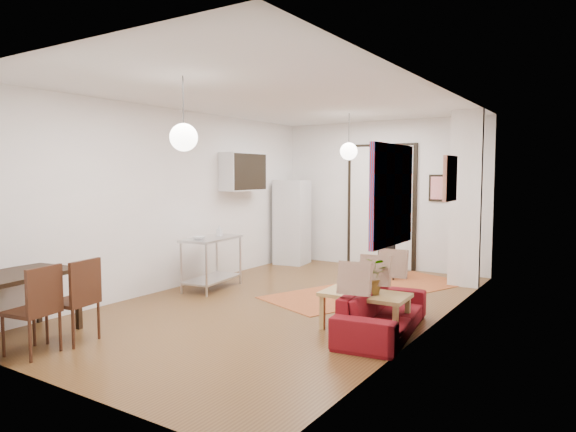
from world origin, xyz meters
The scene contains 27 objects.
floor centered at (0.00, 0.00, 0.00)m, with size 7.00×7.00×0.00m, color brown.
ceiling centered at (0.00, 0.00, 2.90)m, with size 4.20×7.00×0.02m, color silver.
wall_back centered at (0.00, 3.50, 1.45)m, with size 4.20×0.02×2.90m, color silver.
wall_front centered at (0.00, -3.50, 1.45)m, with size 4.20×0.02×2.90m, color silver.
wall_left centered at (-2.10, 0.00, 1.45)m, with size 0.02×7.00×2.90m, color silver.
wall_right centered at (2.10, 0.00, 1.45)m, with size 0.02×7.00×2.90m, color silver.
double_doors centered at (0.00, 3.46, 1.20)m, with size 1.44×0.06×2.50m, color white.
stub_partition centered at (1.85, 2.55, 1.45)m, with size 0.50×0.10×2.90m, color silver.
wall_cabinet centered at (-1.92, 1.50, 1.90)m, with size 0.35×1.00×0.70m, color silver.
painting_popart centered at (2.08, -1.25, 1.65)m, with size 0.05×1.00×1.00m, color red.
painting_abstract centered at (2.08, 0.80, 1.80)m, with size 0.05×0.50×0.60m, color beige.
poster_back centered at (1.15, 3.47, 1.60)m, with size 0.40×0.03×0.50m, color red.
print_left centered at (-2.07, 2.00, 1.95)m, with size 0.03×0.44×0.54m, color olive.
pendant_back centered at (0.00, 2.00, 2.25)m, with size 0.30×0.30×0.80m.
pendant_front centered at (0.00, -2.00, 2.25)m, with size 0.30×0.30×0.80m.
kilim_rug centered at (0.68, 1.47, 0.00)m, with size 1.33×3.55×0.01m, color #B2572C.
sofa centered at (1.69, -0.51, 0.26)m, with size 1.79×0.70×0.52m, color maroon.
coffee_table centered at (1.48, -0.53, 0.39)m, with size 1.04×0.62×0.45m.
potted_plant centered at (1.58, -0.53, 0.67)m, with size 0.34×0.40×0.44m, color #327134.
kitchen_counter centered at (-1.53, 0.16, 0.53)m, with size 0.69×1.16×0.84m.
bowl centered at (-1.53, -0.14, 0.86)m, with size 0.20×0.20×0.05m, color silver.
soap_bottle centered at (-1.58, 0.41, 0.93)m, with size 0.08×0.08×0.17m, color #508CAE.
fridge centered at (-1.71, 2.87, 0.87)m, with size 0.61×0.61×1.73m, color silver.
dining_table centered at (-1.67, -3.03, 0.67)m, with size 0.97×1.46×0.75m.
dining_chair_near centered at (-1.07, -2.59, 0.54)m, with size 0.51×0.66×0.93m.
dining_chair_far centered at (-1.07, -3.06, 0.54)m, with size 0.51×0.66×0.93m.
black_side_chair centered at (0.61, 2.65, 0.47)m, with size 0.48×0.49×0.82m.
Camera 1 is at (3.96, -6.06, 1.85)m, focal length 32.00 mm.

